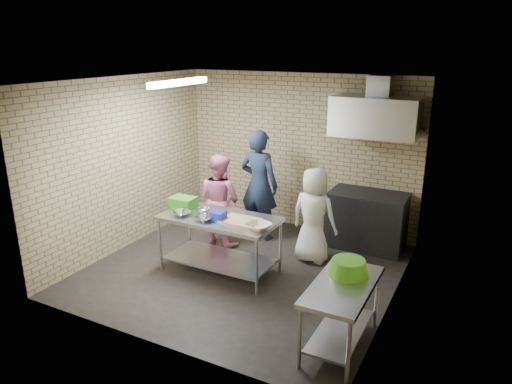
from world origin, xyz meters
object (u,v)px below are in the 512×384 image
(green_crate, at_px, (183,202))
(bottle_green, at_px, (408,123))
(bottle_red, at_px, (381,120))
(woman_white, at_px, (314,215))
(man_navy, at_px, (259,185))
(prep_table, at_px, (220,244))
(blue_tub, at_px, (218,216))
(side_counter, at_px, (341,315))
(green_basin, at_px, (348,267))
(stove, at_px, (367,220))
(woman_pink, at_px, (220,199))

(green_crate, distance_m, bottle_green, 3.58)
(bottle_red, distance_m, woman_white, 1.83)
(green_crate, relative_size, man_navy, 0.20)
(bottle_red, bearing_deg, bottle_green, 0.00)
(prep_table, relative_size, bottle_green, 11.10)
(green_crate, height_order, woman_white, woman_white)
(prep_table, xyz_separation_m, blue_tub, (0.05, -0.10, 0.48))
(green_crate, distance_m, blue_tub, 0.78)
(side_counter, bearing_deg, green_basin, 94.57)
(green_basin, xyz_separation_m, woman_white, (-1.01, 1.62, -0.11))
(stove, bearing_deg, prep_table, -131.82)
(stove, height_order, green_crate, green_crate)
(side_counter, distance_m, bottle_green, 3.41)
(bottle_red, bearing_deg, prep_table, -129.19)
(blue_tub, bearing_deg, woman_white, 46.07)
(green_basin, bearing_deg, prep_table, 162.04)
(stove, bearing_deg, woman_pink, -156.45)
(green_crate, height_order, man_navy, man_navy)
(green_crate, xyz_separation_m, bottle_green, (2.79, 1.95, 1.11))
(blue_tub, relative_size, man_navy, 0.10)
(green_crate, bearing_deg, stove, 36.19)
(green_basin, distance_m, woman_pink, 3.03)
(stove, relative_size, woman_white, 0.83)
(stove, relative_size, blue_tub, 6.48)
(side_counter, bearing_deg, blue_tub, 158.07)
(blue_tub, bearing_deg, bottle_green, 46.80)
(blue_tub, bearing_deg, bottle_red, 52.96)
(green_crate, relative_size, woman_pink, 0.25)
(blue_tub, xyz_separation_m, woman_pink, (-0.58, 0.98, -0.15))
(blue_tub, height_order, bottle_green, bottle_green)
(woman_white, bearing_deg, woman_pink, 8.32)
(blue_tub, xyz_separation_m, green_basin, (2.02, -0.57, -0.06))
(man_navy, relative_size, woman_pink, 1.24)
(woman_pink, bearing_deg, man_navy, -121.01)
(prep_table, height_order, woman_white, woman_white)
(prep_table, bearing_deg, side_counter, -23.79)
(prep_table, distance_m, green_crate, 0.86)
(green_basin, xyz_separation_m, bottle_red, (-0.38, 2.74, 1.19))
(prep_table, height_order, stove, stove)
(man_navy, bearing_deg, prep_table, 95.13)
(woman_pink, bearing_deg, stove, -143.72)
(man_navy, xyz_separation_m, woman_white, (1.13, -0.42, -0.20))
(man_navy, distance_m, woman_white, 1.22)
(woman_pink, bearing_deg, woman_white, -165.00)
(green_crate, bearing_deg, man_navy, 63.16)
(man_navy, bearing_deg, green_crate, 65.44)
(blue_tub, xyz_separation_m, bottle_red, (1.64, 2.17, 1.14))
(bottle_red, bearing_deg, side_counter, -82.38)
(blue_tub, height_order, man_navy, man_navy)
(green_basin, height_order, bottle_red, bottle_red)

